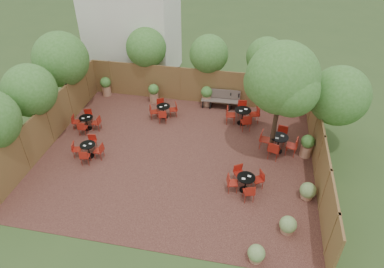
# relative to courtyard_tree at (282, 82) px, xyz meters

# --- Properties ---
(ground) EXTENTS (80.00, 80.00, 0.00)m
(ground) POSITION_rel_courtyard_tree_xyz_m (-4.11, -1.16, -3.59)
(ground) COLOR #354F23
(ground) RESTS_ON ground
(courtyard_paving) EXTENTS (12.00, 10.00, 0.02)m
(courtyard_paving) POSITION_rel_courtyard_tree_xyz_m (-4.11, -1.16, -3.58)
(courtyard_paving) COLOR #331814
(courtyard_paving) RESTS_ON ground
(fence_back) EXTENTS (12.00, 0.08, 2.00)m
(fence_back) POSITION_rel_courtyard_tree_xyz_m (-4.11, 3.84, -2.59)
(fence_back) COLOR brown
(fence_back) RESTS_ON ground
(fence_left) EXTENTS (0.08, 10.00, 2.00)m
(fence_left) POSITION_rel_courtyard_tree_xyz_m (-10.11, -1.16, -2.59)
(fence_left) COLOR brown
(fence_left) RESTS_ON ground
(fence_right) EXTENTS (0.08, 10.00, 2.00)m
(fence_right) POSITION_rel_courtyard_tree_xyz_m (1.89, -1.16, -2.59)
(fence_right) COLOR brown
(fence_right) RESTS_ON ground
(neighbour_building) EXTENTS (5.00, 4.00, 8.00)m
(neighbour_building) POSITION_rel_courtyard_tree_xyz_m (-8.61, 6.84, 0.41)
(neighbour_building) COLOR silver
(neighbour_building) RESTS_ON ground
(overhang_foliage) EXTENTS (15.86, 10.55, 2.77)m
(overhang_foliage) POSITION_rel_courtyard_tree_xyz_m (-6.31, 1.25, -0.87)
(overhang_foliage) COLOR #356A22
(overhang_foliage) RESTS_ON ground
(courtyard_tree) EXTENTS (3.01, 2.95, 5.20)m
(courtyard_tree) POSITION_rel_courtyard_tree_xyz_m (0.00, 0.00, 0.00)
(courtyard_tree) COLOR black
(courtyard_tree) RESTS_ON courtyard_paving
(park_bench_left) EXTENTS (1.64, 0.62, 1.00)m
(park_bench_left) POSITION_rel_courtyard_tree_xyz_m (-2.96, 3.47, -3.06)
(park_bench_left) COLOR brown
(park_bench_left) RESTS_ON courtyard_paving
(park_bench_right) EXTENTS (1.64, 0.56, 1.01)m
(park_bench_right) POSITION_rel_courtyard_tree_xyz_m (-2.53, 3.47, -3.06)
(park_bench_right) COLOR brown
(park_bench_right) RESTS_ON courtyard_paving
(bistro_tables) EXTENTS (10.83, 6.38, 0.93)m
(bistro_tables) POSITION_rel_courtyard_tree_xyz_m (-3.33, 0.12, -3.14)
(bistro_tables) COLOR black
(bistro_tables) RESTS_ON courtyard_paving
(planters) EXTENTS (11.50, 4.11, 1.12)m
(planters) POSITION_rel_courtyard_tree_xyz_m (-4.41, 2.61, -2.98)
(planters) COLOR #A16E50
(planters) RESTS_ON courtyard_paving
(low_shrubs) EXTENTS (2.42, 3.81, 0.69)m
(low_shrubs) POSITION_rel_courtyard_tree_xyz_m (0.67, -4.13, -3.26)
(low_shrubs) COLOR #A16E50
(low_shrubs) RESTS_ON courtyard_paving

